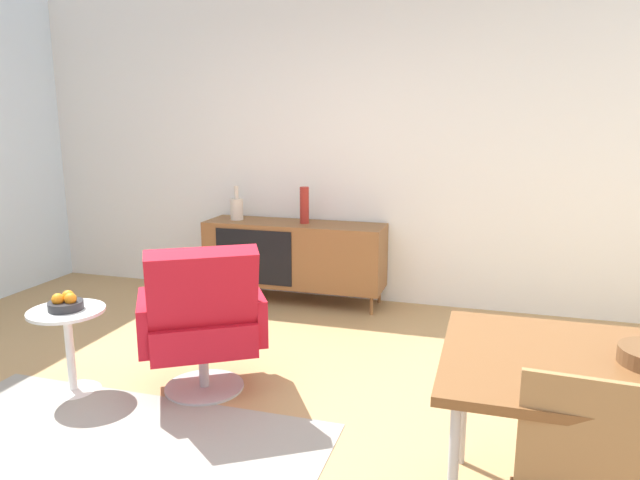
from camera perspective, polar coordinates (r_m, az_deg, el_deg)
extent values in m
plane|color=tan|center=(3.15, -7.32, -19.26)|extent=(8.32, 8.32, 0.00)
cube|color=white|center=(5.18, 4.15, 9.39)|extent=(6.80, 0.12, 2.80)
cube|color=brown|center=(5.17, -2.52, -1.35)|extent=(1.60, 0.44, 0.56)
cube|color=black|center=(5.07, -6.56, -1.68)|extent=(0.70, 0.01, 0.48)
cylinder|color=brown|center=(5.40, -10.55, -4.93)|extent=(0.03, 0.03, 0.16)
cylinder|color=brown|center=(4.92, 5.07, -6.44)|extent=(0.03, 0.03, 0.16)
cylinder|color=brown|center=(5.69, -8.99, -3.99)|extent=(0.03, 0.03, 0.16)
cylinder|color=brown|center=(5.24, 5.83, -5.31)|extent=(0.03, 0.03, 0.16)
cylinder|color=maroon|center=(5.06, -1.54, 3.43)|extent=(0.08, 0.08, 0.32)
cylinder|color=beige|center=(5.30, -8.17, 3.01)|extent=(0.12, 0.12, 0.19)
cylinder|color=beige|center=(5.28, -8.22, 4.65)|extent=(0.04, 0.04, 0.11)
cylinder|color=#B7B7BC|center=(2.90, 13.96, -14.51)|extent=(0.04, 0.04, 0.70)
cube|color=#9E7042|center=(2.04, 24.37, -17.32)|extent=(0.39, 0.11, 0.38)
cube|color=red|center=(3.60, -11.50, -8.60)|extent=(0.80, 0.79, 0.20)
cube|color=red|center=(3.27, -11.45, -4.95)|extent=(0.65, 0.54, 0.51)
cube|color=red|center=(3.60, -6.28, -7.05)|extent=(0.32, 0.46, 0.28)
cube|color=red|center=(3.57, -16.89, -7.68)|extent=(0.32, 0.46, 0.28)
cylinder|color=#B7B7BC|center=(3.69, -11.35, -12.09)|extent=(0.06, 0.06, 0.28)
cylinder|color=#B7B7BC|center=(3.74, -11.26, -13.94)|extent=(0.48, 0.48, 0.02)
cylinder|color=white|center=(3.75, -23.63, -6.42)|extent=(0.44, 0.44, 0.02)
cylinder|color=white|center=(3.84, -23.30, -10.11)|extent=(0.05, 0.05, 0.50)
cone|color=white|center=(3.93, -23.01, -13.37)|extent=(0.32, 0.32, 0.02)
cylinder|color=#262628|center=(3.74, -23.67, -5.91)|extent=(0.20, 0.20, 0.05)
sphere|color=orange|center=(3.70, -23.29, -5.32)|extent=(0.07, 0.07, 0.07)
sphere|color=orange|center=(3.76, -23.48, -5.06)|extent=(0.07, 0.07, 0.07)
sphere|color=orange|center=(3.72, -24.34, -5.32)|extent=(0.07, 0.07, 0.07)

